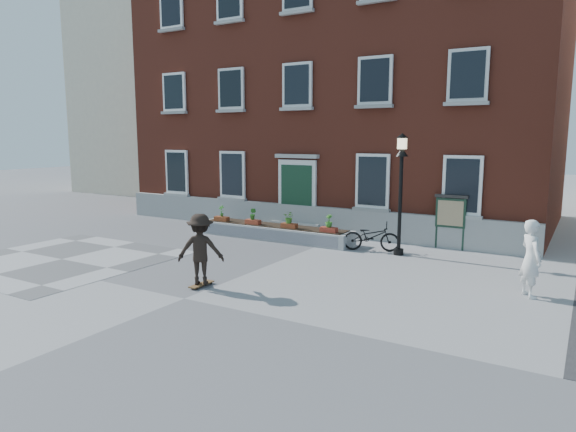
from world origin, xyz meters
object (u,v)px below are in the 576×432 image
Objects in this scene: bicycle at (371,236)px; bystander at (531,258)px; notice_board at (451,213)px; lamp_post at (401,177)px; skateboarder at (201,249)px.

bystander is at bearing -137.55° from bicycle.
notice_board is at bearing -1.96° from bystander.
lamp_post is 7.03m from skateboarder.
notice_board is at bearing 55.08° from lamp_post.
skateboarder is at bearing 79.15° from bystander.
skateboarder reaches higher than notice_board.
notice_board is at bearing -72.88° from bicycle.
bystander is 0.48× the size of lamp_post.
lamp_post is (-4.14, 2.66, 1.60)m from bystander.
lamp_post is 2.47m from notice_board.
bicycle is 2.85m from notice_board.
notice_board is at bearing 60.53° from skateboarder.
skateboarder is (-7.34, -3.40, 0.04)m from bystander.
bystander reaches higher than bicycle.
bicycle is 0.99× the size of skateboarder.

